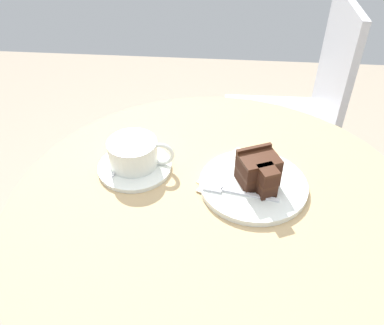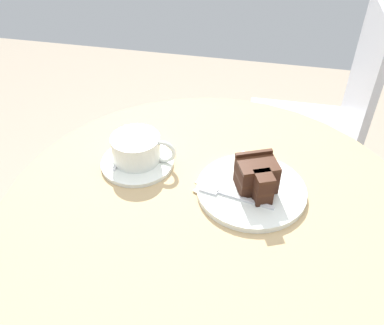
{
  "view_description": "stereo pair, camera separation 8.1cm",
  "coord_description": "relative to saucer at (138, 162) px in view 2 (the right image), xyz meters",
  "views": [
    {
      "loc": [
        0.0,
        -0.56,
        1.28
      ],
      "look_at": [
        -0.05,
        0.07,
        0.76
      ],
      "focal_mm": 38.0,
      "sensor_mm": 36.0,
      "label": 1
    },
    {
      "loc": [
        0.08,
        -0.54,
        1.28
      ],
      "look_at": [
        -0.05,
        0.07,
        0.76
      ],
      "focal_mm": 38.0,
      "sensor_mm": 36.0,
      "label": 2
    }
  ],
  "objects": [
    {
      "name": "cafe_table",
      "position": [
        0.18,
        -0.09,
        -0.12
      ],
      "size": [
        0.81,
        0.81,
        0.72
      ],
      "color": "tan",
      "rests_on": "ground"
    },
    {
      "name": "saucer",
      "position": [
        0.0,
        0.0,
        0.0
      ],
      "size": [
        0.15,
        0.15,
        0.01
      ],
      "color": "silver",
      "rests_on": "cafe_table"
    },
    {
      "name": "coffee_cup",
      "position": [
        -0.0,
        0.01,
        0.03
      ],
      "size": [
        0.14,
        0.1,
        0.06
      ],
      "color": "silver",
      "rests_on": "saucer"
    },
    {
      "name": "teaspoon",
      "position": [
        -0.04,
        0.02,
        0.01
      ],
      "size": [
        0.02,
        0.1,
        0.0
      ],
      "rotation": [
        0.0,
        0.0,
        1.61
      ],
      "color": "silver",
      "rests_on": "saucer"
    },
    {
      "name": "cake_plate",
      "position": [
        0.25,
        -0.04,
        0.0
      ],
      "size": [
        0.22,
        0.22,
        0.01
      ],
      "color": "silver",
      "rests_on": "cafe_table"
    },
    {
      "name": "cake_slice",
      "position": [
        0.26,
        -0.04,
        0.04
      ],
      "size": [
        0.09,
        0.1,
        0.07
      ],
      "rotation": [
        0.0,
        0.0,
        5.12
      ],
      "color": "#381E14",
      "rests_on": "cake_plate"
    },
    {
      "name": "fork",
      "position": [
        0.2,
        -0.07,
        0.01
      ],
      "size": [
        0.15,
        0.04,
        0.0
      ],
      "rotation": [
        0.0,
        0.0,
        2.94
      ],
      "color": "silver",
      "rests_on": "cake_plate"
    },
    {
      "name": "napkin",
      "position": [
        0.23,
        -0.02,
        -0.0
      ],
      "size": [
        0.21,
        0.22,
        0.0
      ],
      "rotation": [
        0.0,
        0.0,
        4.12
      ],
      "color": "beige",
      "rests_on": "cafe_table"
    },
    {
      "name": "cafe_chair",
      "position": [
        0.47,
        0.66,
        -0.22
      ],
      "size": [
        0.38,
        0.38,
        0.88
      ],
      "rotation": [
        0.0,
        0.0,
        4.73
      ],
      "color": "#BCBCC1",
      "rests_on": "ground"
    }
  ]
}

